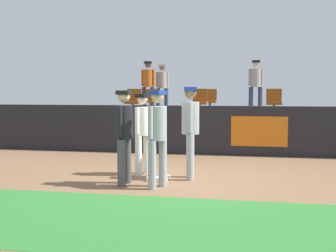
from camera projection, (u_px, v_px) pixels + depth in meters
ground_plane at (172, 181)px, 8.76m from camera, size 60.00×60.00×0.00m
grass_foreground_strip at (135, 220)px, 6.12m from camera, size 18.00×2.80×0.01m
first_base at (158, 178)px, 8.88m from camera, size 0.40×0.40×0.08m
player_fielder_home at (143, 128)px, 9.40m from camera, size 0.45×0.49×1.70m
player_runner_visitor at (190, 126)px, 8.94m from camera, size 0.39×0.51×1.84m
player_coach_visitor at (157, 132)px, 8.10m from camera, size 0.45×0.46×1.78m
player_umpire at (124, 130)px, 8.37m from camera, size 0.36×0.50×1.77m
field_wall at (198, 130)px, 12.51m from camera, size 18.00×0.26×1.36m
bleacher_platform at (208, 129)px, 15.04m from camera, size 18.00×4.80×0.99m
seat_back_center at (210, 100)px, 15.62m from camera, size 0.44×0.44×0.84m
seat_front_center at (200, 101)px, 13.88m from camera, size 0.47×0.44×0.84m
seat_front_right at (274, 101)px, 13.44m from camera, size 0.46×0.44×0.84m
seat_back_left at (151, 99)px, 16.03m from camera, size 0.45×0.44×0.84m
seat_front_left at (134, 100)px, 14.30m from camera, size 0.47×0.44×0.84m
spectator_hooded at (148, 83)px, 16.58m from camera, size 0.52×0.37×1.86m
spectator_capped at (162, 84)px, 17.13m from camera, size 0.48×0.43×1.78m
spectator_casual at (256, 82)px, 15.97m from camera, size 0.52×0.40×1.86m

